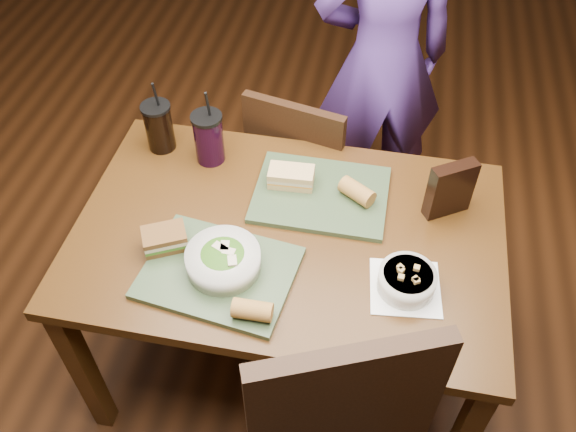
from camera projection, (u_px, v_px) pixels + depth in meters
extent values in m
plane|color=#381C0B|center=(288.00, 356.00, 2.40)|extent=(6.00, 6.00, 0.00)
cube|color=#42260D|center=(84.00, 371.00, 1.97)|extent=(0.06, 0.06, 0.71)
cube|color=#42260D|center=(161.00, 206.00, 2.47)|extent=(0.06, 0.06, 0.71)
cube|color=#42260D|center=(462.00, 250.00, 2.31)|extent=(0.06, 0.06, 0.71)
cube|color=#42260D|center=(288.00, 236.00, 1.86)|extent=(1.30, 0.85, 0.04)
cube|color=black|center=(344.00, 412.00, 1.42)|extent=(0.44, 0.22, 0.54)
cube|color=black|center=(300.00, 172.00, 2.53)|extent=(0.45, 0.45, 0.04)
cube|color=black|center=(293.00, 155.00, 2.23)|extent=(0.38, 0.12, 0.45)
cube|color=black|center=(255.00, 229.00, 2.60)|extent=(0.04, 0.04, 0.39)
cube|color=black|center=(331.00, 240.00, 2.55)|extent=(0.04, 0.04, 0.39)
cube|color=black|center=(271.00, 177.00, 2.81)|extent=(0.04, 0.04, 0.39)
cube|color=black|center=(341.00, 187.00, 2.77)|extent=(0.04, 0.04, 0.39)
imported|color=#512F83|center=(383.00, 60.00, 2.43)|extent=(0.66, 0.53, 1.55)
cube|color=#314328|center=(219.00, 273.00, 1.73)|extent=(0.46, 0.37, 0.02)
cube|color=#314328|center=(321.00, 195.00, 1.94)|extent=(0.42, 0.32, 0.02)
cylinder|color=silver|center=(223.00, 260.00, 1.71)|extent=(0.21, 0.21, 0.06)
ellipsoid|color=#427219|center=(223.00, 257.00, 1.70)|extent=(0.17, 0.17, 0.05)
cube|color=beige|center=(225.00, 246.00, 1.70)|extent=(0.03, 0.04, 0.01)
cube|color=beige|center=(219.00, 247.00, 1.70)|extent=(0.04, 0.04, 0.01)
cube|color=beige|center=(232.00, 261.00, 1.67)|extent=(0.04, 0.04, 0.01)
cube|color=beige|center=(229.00, 252.00, 1.69)|extent=(0.04, 0.03, 0.01)
cube|color=white|center=(405.00, 288.00, 1.70)|extent=(0.22, 0.22, 0.00)
cylinder|color=silver|center=(407.00, 281.00, 1.68)|extent=(0.16, 0.16, 0.06)
cylinder|color=black|center=(408.00, 275.00, 1.66)|extent=(0.14, 0.14, 0.01)
cube|color=#B28947|center=(417.00, 268.00, 1.66)|extent=(0.02, 0.02, 0.01)
cube|color=#B28947|center=(400.00, 267.00, 1.66)|extent=(0.02, 0.02, 0.01)
cube|color=#B28947|center=(401.00, 270.00, 1.66)|extent=(0.02, 0.02, 0.01)
cube|color=#B28947|center=(416.00, 281.00, 1.63)|extent=(0.02, 0.02, 0.01)
cube|color=#B28947|center=(401.00, 277.00, 1.64)|extent=(0.02, 0.02, 0.01)
cube|color=#B28947|center=(416.00, 279.00, 1.64)|extent=(0.02, 0.02, 0.01)
cube|color=#593819|center=(166.00, 243.00, 1.78)|extent=(0.15, 0.13, 0.02)
cube|color=#3F721E|center=(165.00, 240.00, 1.77)|extent=(0.15, 0.13, 0.01)
cube|color=beige|center=(164.00, 237.00, 1.76)|extent=(0.15, 0.13, 0.01)
cube|color=#593819|center=(164.00, 234.00, 1.75)|extent=(0.15, 0.13, 0.02)
cube|color=tan|center=(291.00, 181.00, 1.96)|extent=(0.15, 0.09, 0.02)
cube|color=orange|center=(291.00, 178.00, 1.95)|extent=(0.15, 0.09, 0.01)
cube|color=beige|center=(291.00, 176.00, 1.94)|extent=(0.15, 0.09, 0.01)
cube|color=tan|center=(291.00, 173.00, 1.93)|extent=(0.15, 0.09, 0.02)
cylinder|color=#AD7533|center=(252.00, 310.00, 1.60)|extent=(0.11, 0.05, 0.05)
cylinder|color=#AD7533|center=(357.00, 192.00, 1.90)|extent=(0.13, 0.11, 0.06)
cylinder|color=black|center=(159.00, 128.00, 2.05)|extent=(0.09, 0.09, 0.16)
cylinder|color=black|center=(155.00, 107.00, 1.99)|extent=(0.10, 0.10, 0.01)
cylinder|color=black|center=(156.00, 95.00, 1.95)|extent=(0.01, 0.03, 0.11)
cylinder|color=black|center=(209.00, 139.00, 2.01)|extent=(0.10, 0.10, 0.17)
cylinder|color=black|center=(206.00, 117.00, 1.94)|extent=(0.10, 0.10, 0.01)
cylinder|color=black|center=(208.00, 105.00, 1.90)|extent=(0.01, 0.03, 0.11)
cube|color=black|center=(450.00, 189.00, 1.84)|extent=(0.15, 0.11, 0.19)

